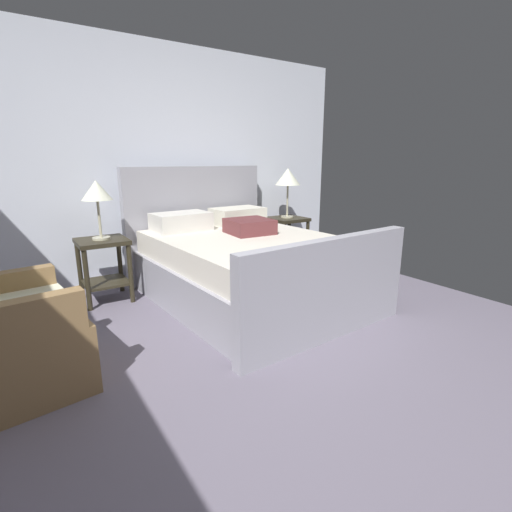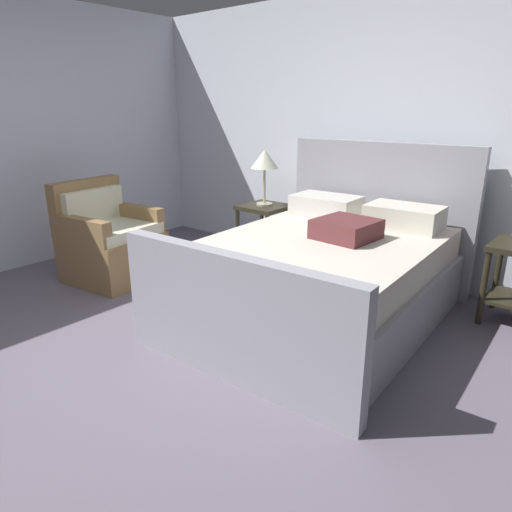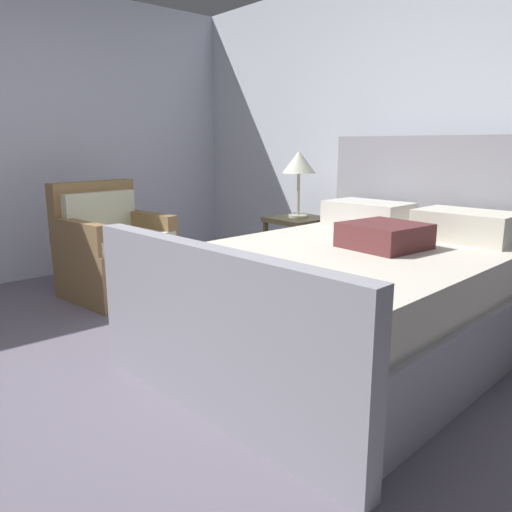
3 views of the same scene
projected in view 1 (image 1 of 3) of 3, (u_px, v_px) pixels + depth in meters
ground_plane at (330, 406)px, 2.10m from camera, size 4.89×5.67×0.02m
wall_back at (148, 165)px, 4.13m from camera, size 5.01×0.12×2.52m
bed at (245, 263)px, 3.62m from camera, size 1.77×2.23×1.25m
nightstand_right at (287, 233)px, 4.89m from camera, size 0.44×0.44×0.60m
table_lamp_right at (288, 178)px, 4.72m from camera, size 0.32×0.32×0.62m
nightstand_left at (104, 260)px, 3.56m from camera, size 0.44×0.44×0.60m
table_lamp_left at (97, 192)px, 3.41m from camera, size 0.27×0.27×0.54m
armchair at (1, 337)px, 2.12m from camera, size 0.82×0.81×0.90m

